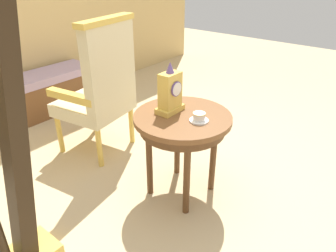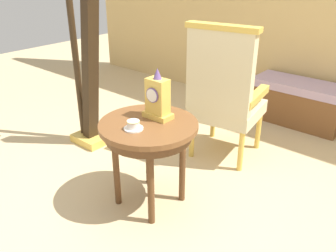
# 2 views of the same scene
# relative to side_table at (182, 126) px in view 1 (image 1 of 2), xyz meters

# --- Properties ---
(ground_plane) EXTENTS (10.00, 10.00, 0.00)m
(ground_plane) POSITION_rel_side_table_xyz_m (0.05, 0.02, -0.53)
(ground_plane) COLOR tan
(side_table) EXTENTS (0.64, 0.64, 0.61)m
(side_table) POSITION_rel_side_table_xyz_m (0.00, 0.00, 0.00)
(side_table) COLOR brown
(side_table) RESTS_ON ground
(teacup_left) EXTENTS (0.12, 0.12, 0.06)m
(teacup_left) POSITION_rel_side_table_xyz_m (-0.00, -0.13, 0.11)
(teacup_left) COLOR white
(teacup_left) RESTS_ON side_table
(mantel_clock) EXTENTS (0.19, 0.11, 0.34)m
(mantel_clock) POSITION_rel_side_table_xyz_m (-0.01, 0.10, 0.21)
(mantel_clock) COLOR gold
(mantel_clock) RESTS_ON side_table
(armchair) EXTENTS (0.62, 0.61, 1.14)m
(armchair) POSITION_rel_side_table_xyz_m (0.04, 0.85, 0.06)
(armchair) COLOR beige
(armchair) RESTS_ON ground
(harp) EXTENTS (0.40, 0.24, 1.75)m
(harp) POSITION_rel_side_table_xyz_m (-1.00, 0.30, 0.17)
(harp) COLOR gold
(harp) RESTS_ON ground
(window_bench) EXTENTS (0.92, 0.40, 0.44)m
(window_bench) POSITION_rel_side_table_xyz_m (0.25, 1.97, -0.31)
(window_bench) COLOR #B299B7
(window_bench) RESTS_ON ground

